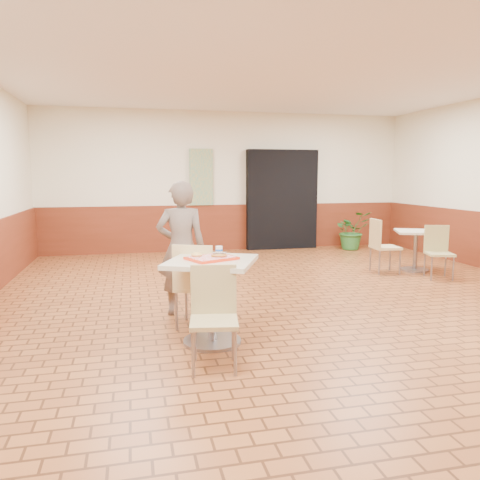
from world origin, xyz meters
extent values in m
cube|color=brown|center=(0.00, 0.00, 0.00)|extent=(8.00, 10.00, 0.01)
cube|color=white|center=(0.00, 0.00, 3.00)|extent=(8.00, 10.00, 0.01)
cube|color=beige|center=(0.00, 5.00, 1.50)|extent=(8.00, 0.01, 3.00)
cube|color=maroon|center=(0.00, 4.98, 0.50)|extent=(8.00, 0.04, 1.00)
cube|color=black|center=(1.20, 4.88, 1.10)|extent=(1.60, 0.22, 2.20)
cube|color=gray|center=(-0.60, 4.94, 1.60)|extent=(0.50, 0.03, 1.20)
cube|color=beige|center=(-1.33, -0.67, 0.82)|extent=(0.80, 0.80, 0.04)
cylinder|color=gray|center=(-1.33, -0.67, 0.40)|extent=(0.09, 0.09, 0.80)
cylinder|color=gray|center=(-1.33, -0.67, 0.02)|extent=(0.57, 0.57, 0.03)
cube|color=tan|center=(-1.42, -1.29, 0.41)|extent=(0.46, 0.46, 0.04)
cube|color=tan|center=(-1.39, -1.11, 0.65)|extent=(0.40, 0.09, 0.44)
cylinder|color=gray|center=(-1.62, -1.43, 0.20)|extent=(0.03, 0.03, 0.39)
cylinder|color=gray|center=(-1.28, -1.49, 0.20)|extent=(0.03, 0.03, 0.39)
cylinder|color=gray|center=(-1.56, -1.09, 0.20)|extent=(0.03, 0.03, 0.39)
cylinder|color=gray|center=(-1.22, -1.15, 0.20)|extent=(0.03, 0.03, 0.39)
cube|color=#E9CF8B|center=(-1.40, -0.13, 0.44)|extent=(0.56, 0.56, 0.04)
cube|color=#E9CF8B|center=(-1.47, -0.31, 0.70)|extent=(0.41, 0.19, 0.47)
cylinder|color=gray|center=(-1.16, -0.03, 0.21)|extent=(0.03, 0.03, 0.42)
cylinder|color=gray|center=(-1.50, 0.11, 0.21)|extent=(0.03, 0.03, 0.42)
cylinder|color=gray|center=(-1.30, -0.37, 0.21)|extent=(0.03, 0.03, 0.42)
cylinder|color=gray|center=(-1.64, -0.23, 0.21)|extent=(0.03, 0.03, 0.42)
imported|color=#716257|center=(-1.52, 0.38, 0.79)|extent=(0.61, 0.42, 1.59)
cube|color=red|center=(-1.33, -0.67, 0.85)|extent=(0.44, 0.34, 0.02)
cube|color=#E18585|center=(-1.33, -0.67, 0.87)|extent=(0.39, 0.29, 0.00)
torus|color=#EAB655|center=(-1.47, -0.62, 0.88)|extent=(0.14, 0.14, 0.03)
ellipsoid|color=gold|center=(-1.26, -0.71, 0.89)|extent=(0.16, 0.11, 0.04)
cube|color=beige|center=(-1.26, -0.71, 0.91)|extent=(0.14, 0.09, 0.01)
ellipsoid|color=#A66917|center=(-1.32, -0.69, 0.88)|extent=(0.04, 0.03, 0.02)
cylinder|color=white|center=(-1.24, -0.58, 0.91)|extent=(0.07, 0.07, 0.09)
cylinder|color=blue|center=(-1.24, -0.58, 0.92)|extent=(0.07, 0.07, 0.02)
cube|color=beige|center=(2.70, 2.02, 0.68)|extent=(0.66, 0.66, 0.04)
cylinder|color=gray|center=(2.70, 2.02, 0.33)|extent=(0.07, 0.07, 0.66)
cylinder|color=gray|center=(2.70, 2.02, 0.01)|extent=(0.48, 0.48, 0.03)
cube|color=#DCC584|center=(2.10, 1.98, 0.43)|extent=(0.46, 0.46, 0.04)
cube|color=#DCC584|center=(1.91, 2.00, 0.68)|extent=(0.07, 0.42, 0.46)
cylinder|color=gray|center=(2.27, 1.79, 0.21)|extent=(0.03, 0.03, 0.41)
cylinder|color=gray|center=(2.30, 2.15, 0.21)|extent=(0.03, 0.03, 0.41)
cylinder|color=gray|center=(1.91, 1.82, 0.21)|extent=(0.03, 0.03, 0.41)
cylinder|color=gray|center=(1.94, 2.18, 0.21)|extent=(0.03, 0.03, 0.41)
cube|color=tan|center=(2.71, 1.38, 0.40)|extent=(0.48, 0.48, 0.04)
cube|color=tan|center=(2.76, 1.55, 0.63)|extent=(0.38, 0.14, 0.43)
cylinder|color=gray|center=(2.50, 1.27, 0.19)|extent=(0.03, 0.03, 0.38)
cylinder|color=gray|center=(2.82, 1.17, 0.19)|extent=(0.03, 0.03, 0.38)
cylinder|color=gray|center=(2.60, 1.59, 0.19)|extent=(0.03, 0.03, 0.38)
cylinder|color=gray|center=(2.92, 1.49, 0.19)|extent=(0.03, 0.03, 0.38)
imported|color=#2B6A2A|center=(2.68, 4.40, 0.43)|extent=(0.83, 0.74, 0.85)
camera|label=1|loc=(-2.07, -5.08, 1.66)|focal=35.00mm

